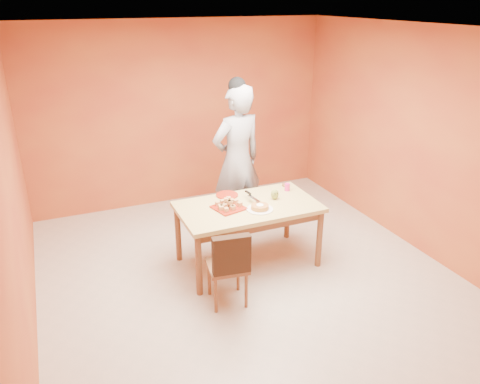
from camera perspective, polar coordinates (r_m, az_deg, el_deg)
name	(u,v)px	position (r m, az deg, el deg)	size (l,w,h in m)	color
floor	(249,278)	(5.44, 1.06, -10.38)	(5.00, 5.00, 0.00)	beige
ceiling	(251,28)	(4.56, 1.32, 19.33)	(5.00, 5.00, 0.00)	silver
wall_back	(181,114)	(7.09, -7.23, 9.38)	(4.50, 4.50, 0.00)	#C1682C
wall_left	(11,201)	(4.47, -26.18, -1.00)	(5.00, 5.00, 0.00)	#C1682C
wall_right	(420,142)	(6.07, 21.04, 5.73)	(5.00, 5.00, 0.00)	#C1682C
dining_table	(248,213)	(5.40, 0.99, -2.51)	(1.60, 0.90, 0.76)	tan
dining_chair	(228,265)	(4.81, -1.50, -8.88)	(0.45, 0.51, 0.86)	brown
pastry_pile	(229,203)	(5.25, -1.41, -1.38)	(0.28, 0.28, 0.09)	tan
person	(237,161)	(6.09, -0.34, 3.84)	(0.73, 0.48, 1.99)	gray
pastry_platter	(229,208)	(5.27, -1.40, -1.93)	(0.31, 0.31, 0.02)	maroon
red_dinner_plate	(227,195)	(5.61, -1.59, -0.37)	(0.27, 0.27, 0.02)	maroon
white_cake_plate	(260,209)	(5.25, 2.43, -2.11)	(0.30, 0.30, 0.01)	white
sponge_cake	(260,207)	(5.24, 2.44, -1.84)	(0.20, 0.20, 0.04)	gold
cake_server	(254,199)	(5.38, 1.72, -0.80)	(0.04, 0.23, 0.01)	silver
egg_ornament	(275,194)	(5.51, 4.26, -0.28)	(0.10, 0.08, 0.12)	olive
magenta_glass	(287,187)	(5.77, 5.78, 0.60)	(0.06, 0.06, 0.09)	#E1217D
checker_tin	(285,185)	(5.92, 5.56, 0.86)	(0.09, 0.09, 0.03)	#34170E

